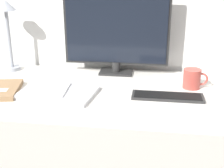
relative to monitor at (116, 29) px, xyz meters
name	(u,v)px	position (x,y,z in m)	size (l,w,h in m)	color
desk	(102,155)	(-0.04, -0.28, -0.61)	(1.41, 0.72, 0.72)	silver
monitor	(116,29)	(0.00, 0.00, 0.00)	(0.58, 0.11, 0.48)	#262626
keyboard	(168,96)	(0.28, -0.32, -0.24)	(0.33, 0.10, 0.01)	#282828
laptop	(58,93)	(-0.23, -0.35, -0.24)	(0.37, 0.28, 0.02)	silver
ereader	(55,89)	(-0.25, -0.35, -0.23)	(0.13, 0.19, 0.01)	white
desk_lamp	(7,21)	(-0.61, -0.02, 0.04)	(0.11, 0.11, 0.40)	#999EA8
notebook	(2,90)	(-0.51, -0.36, -0.24)	(0.20, 0.27, 0.03)	#93704C
coffee_mug	(192,79)	(0.40, -0.17, -0.20)	(0.12, 0.09, 0.10)	#B7473D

